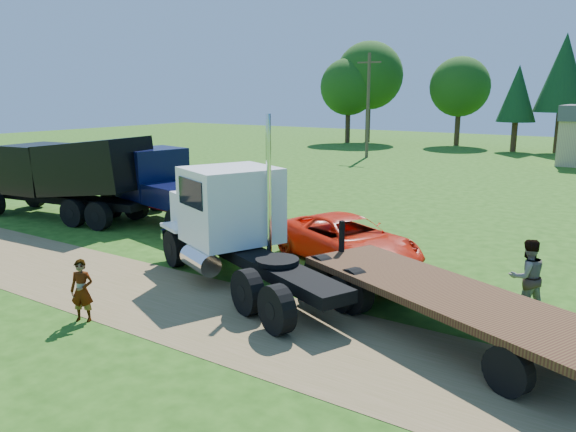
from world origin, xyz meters
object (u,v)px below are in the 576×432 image
Objects in this scene: navy_truck at (161,185)px; spectator_a at (82,291)px; flatbed_trailer at (445,301)px; black_dump_truck at (68,173)px; white_semi_tractor at (232,222)px; orange_pickup at (347,240)px.

spectator_a is at bearing -42.11° from navy_truck.
flatbed_trailer is at bearing -0.57° from spectator_a.
spectator_a is at bearing -42.02° from black_dump_truck.
flatbed_trailer is 8.91m from spectator_a.
white_semi_tractor reaches higher than navy_truck.
flatbed_trailer is at bearing -6.75° from navy_truck.
flatbed_trailer is (18.43, -2.98, -1.23)m from black_dump_truck.
white_semi_tractor is 11.63m from black_dump_truck.
flatbed_trailer is (7.03, -0.73, -0.85)m from white_semi_tractor.
flatbed_trailer reaches higher than orange_pickup.
black_dump_truck is 13.84m from orange_pickup.
spectator_a is at bearing -76.38° from white_semi_tractor.
white_semi_tractor is 4.09m from orange_pickup.
orange_pickup is at bearing 77.18° from white_semi_tractor.
white_semi_tractor is 5.27× the size of spectator_a.
spectator_a is (6.60, -9.02, -0.85)m from navy_truck.
orange_pickup is 0.68× the size of flatbed_trailer.
orange_pickup is 3.54× the size of spectator_a.
black_dump_truck is 1.08× the size of flatbed_trailer.
flatbed_trailer is (4.69, -3.95, 0.09)m from orange_pickup.
black_dump_truck is at bearing 117.15° from spectator_a.
black_dump_truck reaches higher than orange_pickup.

